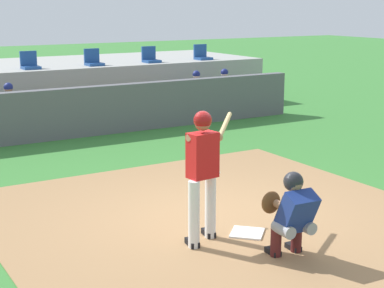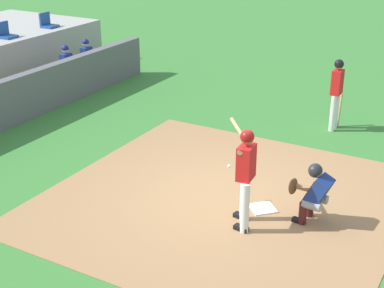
{
  "view_description": "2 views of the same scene",
  "coord_description": "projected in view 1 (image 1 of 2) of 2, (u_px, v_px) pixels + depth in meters",
  "views": [
    {
      "loc": [
        -4.74,
        -7.22,
        3.14
      ],
      "look_at": [
        0.0,
        0.7,
        1.0
      ],
      "focal_mm": 56.61,
      "sensor_mm": 36.0,
      "label": 1
    },
    {
      "loc": [
        -8.73,
        -4.24,
        5.21
      ],
      "look_at": [
        0.0,
        0.7,
        1.0
      ],
      "focal_mm": 53.68,
      "sensor_mm": 36.0,
      "label": 2
    }
  ],
  "objects": [
    {
      "name": "batter_at_plate",
      "position": [
        203.0,
        168.0,
        7.94
      ],
      "size": [
        1.21,
        0.93,
        1.8
      ],
      "color": "silver",
      "rests_on": "ground"
    },
    {
      "name": "dugout_player_0",
      "position": [
        11.0,
        109.0,
        14.55
      ],
      "size": [
        0.49,
        0.7,
        1.3
      ],
      "color": "#939399",
      "rests_on": "ground"
    },
    {
      "name": "dugout_player_1",
      "position": [
        199.0,
        93.0,
        17.2
      ],
      "size": [
        0.49,
        0.7,
        1.3
      ],
      "color": "#939399",
      "rests_on": "ground"
    },
    {
      "name": "dugout_bench",
      "position": [
        54.0,
        122.0,
        15.33
      ],
      "size": [
        11.8,
        0.44,
        0.45
      ],
      "primitive_type": "cube",
      "color": "olive",
      "rests_on": "ground"
    },
    {
      "name": "dugout_player_2",
      "position": [
        227.0,
        90.0,
        17.68
      ],
      "size": [
        0.49,
        0.7,
        1.3
      ],
      "color": "#939399",
      "rests_on": "ground"
    },
    {
      "name": "stadium_seat_3",
      "position": [
        30.0,
        64.0,
        16.61
      ],
      "size": [
        0.46,
        0.46,
        0.48
      ],
      "color": "#1E478C",
      "rests_on": "stands_platform"
    },
    {
      "name": "stadium_seat_5",
      "position": [
        150.0,
        58.0,
        18.47
      ],
      "size": [
        0.46,
        0.46,
        0.48
      ],
      "color": "#1E478C",
      "rests_on": "stands_platform"
    },
    {
      "name": "home_plate",
      "position": [
        247.0,
        233.0,
        8.44
      ],
      "size": [
        0.62,
        0.62,
        0.02
      ],
      "primitive_type": "cube",
      "rotation": [
        0.0,
        0.0,
        0.79
      ],
      "color": "white",
      "rests_on": "dirt_infield"
    },
    {
      "name": "dugout_wall",
      "position": [
        67.0,
        113.0,
        14.41
      ],
      "size": [
        13.0,
        0.3,
        1.2
      ],
      "primitive_type": "cube",
      "color": "#59595E",
      "rests_on": "ground"
    },
    {
      "name": "ground_plane",
      "position": [
        216.0,
        218.0,
        9.12
      ],
      "size": [
        80.0,
        80.0,
        0.0
      ],
      "primitive_type": "plane",
      "color": "#387A33"
    },
    {
      "name": "stands_platform",
      "position": [
        17.0,
        88.0,
        18.07
      ],
      "size": [
        15.0,
        4.4,
        1.4
      ],
      "primitive_type": "cube",
      "color": "#9E9E99",
      "rests_on": "ground"
    },
    {
      "name": "dirt_infield",
      "position": [
        216.0,
        217.0,
        9.11
      ],
      "size": [
        6.4,
        6.4,
        0.01
      ],
      "primitive_type": "cube",
      "color": "#9E754C",
      "rests_on": "ground"
    },
    {
      "name": "catcher_crouched",
      "position": [
        291.0,
        212.0,
        7.56
      ],
      "size": [
        0.5,
        1.97,
        1.13
      ],
      "color": "gray",
      "rests_on": "ground"
    },
    {
      "name": "stadium_seat_4",
      "position": [
        93.0,
        61.0,
        17.54
      ],
      "size": [
        0.46,
        0.46,
        0.48
      ],
      "color": "#1E478C",
      "rests_on": "stands_platform"
    },
    {
      "name": "stadium_seat_6",
      "position": [
        202.0,
        55.0,
        19.4
      ],
      "size": [
        0.46,
        0.46,
        0.48
      ],
      "color": "#1E478C",
      "rests_on": "stands_platform"
    }
  ]
}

